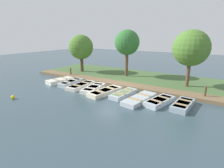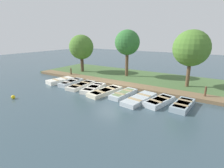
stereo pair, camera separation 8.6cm
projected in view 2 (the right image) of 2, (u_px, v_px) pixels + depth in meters
name	position (u px, v px, depth m)	size (l,w,h in m)	color
ground_plane	(109.00, 89.00, 16.90)	(80.00, 80.00, 0.00)	#384C56
shore_bank	(132.00, 77.00, 20.92)	(8.00, 24.00, 0.22)	#476638
dock_walkway	(117.00, 84.00, 18.12)	(1.49, 23.05, 0.28)	brown
rowboat_0	(60.00, 81.00, 19.06)	(2.98, 1.78, 0.43)	silver
rowboat_1	(71.00, 83.00, 18.29)	(2.93, 1.13, 0.42)	#B2BCC1
rowboat_2	(81.00, 85.00, 17.41)	(3.36, 1.31, 0.34)	beige
rowboat_3	(93.00, 88.00, 16.41)	(3.20, 1.59, 0.39)	silver
rowboat_4	(105.00, 92.00, 15.47)	(3.62, 1.66, 0.37)	beige
rowboat_5	(124.00, 94.00, 14.87)	(3.06, 1.28, 0.37)	#B2BCC1
rowboat_6	(139.00, 99.00, 13.68)	(3.66, 1.67, 0.37)	#B2BCC1
rowboat_7	(159.00, 101.00, 13.13)	(2.98, 1.72, 0.41)	#B2BCC1
rowboat_8	(183.00, 105.00, 12.44)	(2.73, 1.28, 0.42)	#8C9EA8
mooring_post_near	(71.00, 72.00, 21.66)	(0.16, 0.16, 1.11)	brown
mooring_post_far	(205.00, 93.00, 13.92)	(0.16, 0.16, 1.11)	brown
buoy	(13.00, 97.00, 14.19)	(0.31, 0.31, 0.31)	yellow
park_tree_far_left	(81.00, 47.00, 22.99)	(3.19, 3.19, 5.07)	#4C3828
park_tree_left	(127.00, 43.00, 20.21)	(2.90, 2.90, 5.63)	brown
park_tree_center	(191.00, 48.00, 15.96)	(3.32, 3.32, 5.51)	brown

